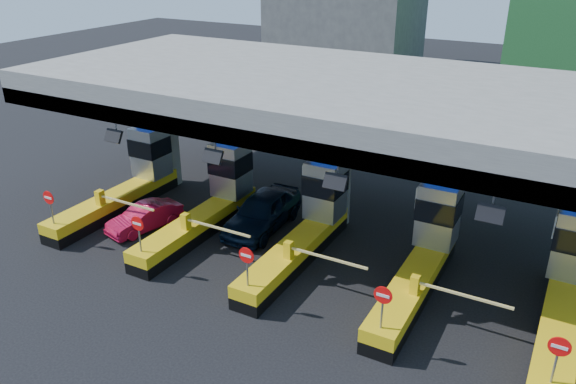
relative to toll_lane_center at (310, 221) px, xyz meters
The scene contains 9 objects.
ground 1.42m from the toll_lane_center, 90.42° to the right, with size 120.00×120.00×0.00m, color black.
toll_canopy 5.40m from the toll_lane_center, 90.02° to the left, with size 28.00×12.09×7.00m.
toll_lane_far_left 10.00m from the toll_lane_center, behind, with size 4.43×8.00×4.16m.
toll_lane_left 5.00m from the toll_lane_center, behind, with size 4.43×8.00×4.16m.
toll_lane_center is the anchor object (origin of this frame).
toll_lane_right 5.00m from the toll_lane_center, ahead, with size 4.43×8.00×4.16m.
toll_lane_far_right 10.00m from the toll_lane_center, ahead, with size 4.43×8.00×4.16m.
van 2.98m from the toll_lane_center, 164.46° to the left, with size 2.03×5.05×1.72m, color black.
red_car 7.82m from the toll_lane_center, 165.70° to the right, with size 1.25×3.58×1.18m, color #A80C31.
Camera 1 is at (9.39, -18.73, 12.22)m, focal length 35.00 mm.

